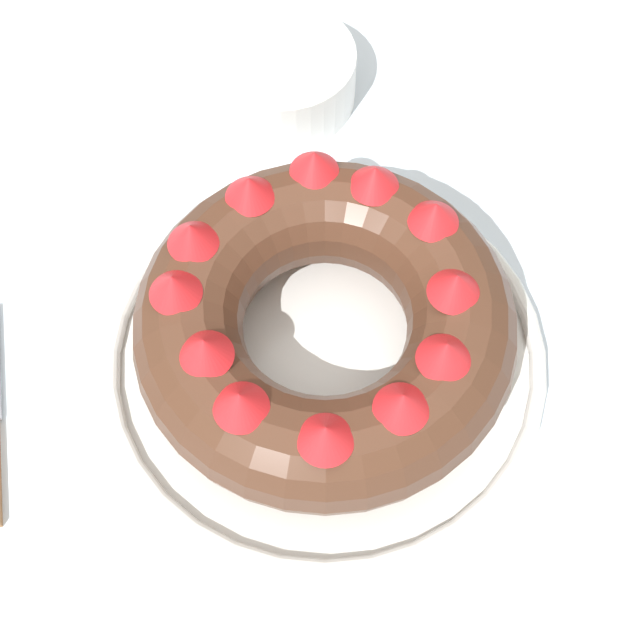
# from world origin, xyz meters

# --- Properties ---
(ground_plane) EXTENTS (8.00, 8.00, 0.00)m
(ground_plane) POSITION_xyz_m (0.00, 0.00, 0.00)
(ground_plane) COLOR brown
(dining_table) EXTENTS (1.21, 1.05, 0.72)m
(dining_table) POSITION_xyz_m (0.00, 0.00, 0.63)
(dining_table) COLOR silver
(dining_table) RESTS_ON ground_plane
(serving_dish) EXTENTS (0.31, 0.31, 0.02)m
(serving_dish) POSITION_xyz_m (-0.00, 0.00, 0.73)
(serving_dish) COLOR white
(serving_dish) RESTS_ON dining_table
(bundt_cake) EXTENTS (0.26, 0.26, 0.09)m
(bundt_cake) POSITION_xyz_m (-0.00, 0.00, 0.78)
(bundt_cake) COLOR #4C2D1E
(bundt_cake) RESTS_ON serving_dish
(side_bowl) EXTENTS (0.12, 0.12, 0.05)m
(side_bowl) POSITION_xyz_m (0.02, 0.25, 0.75)
(side_bowl) COLOR white
(side_bowl) RESTS_ON dining_table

